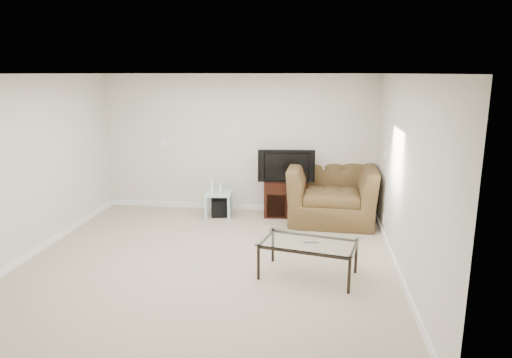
# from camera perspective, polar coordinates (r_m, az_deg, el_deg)

# --- Properties ---
(floor) EXTENTS (5.00, 5.00, 0.00)m
(floor) POSITION_cam_1_polar(r_m,az_deg,el_deg) (6.33, -5.98, -10.30)
(floor) COLOR tan
(floor) RESTS_ON ground
(ceiling) EXTENTS (5.00, 5.00, 0.00)m
(ceiling) POSITION_cam_1_polar(r_m,az_deg,el_deg) (5.81, -6.58, 12.95)
(ceiling) COLOR white
(ceiling) RESTS_ON ground
(wall_back) EXTENTS (5.00, 0.02, 2.50)m
(wall_back) POSITION_cam_1_polar(r_m,az_deg,el_deg) (8.36, -2.26, 4.45)
(wall_back) COLOR silver
(wall_back) RESTS_ON ground
(wall_left) EXTENTS (0.02, 5.00, 2.50)m
(wall_left) POSITION_cam_1_polar(r_m,az_deg,el_deg) (6.97, -26.69, 1.30)
(wall_left) COLOR silver
(wall_left) RESTS_ON ground
(wall_right) EXTENTS (0.02, 5.00, 2.50)m
(wall_right) POSITION_cam_1_polar(r_m,az_deg,el_deg) (5.89, 18.09, 0.12)
(wall_right) COLOR silver
(wall_right) RESTS_ON ground
(plate_back) EXTENTS (0.12, 0.02, 0.12)m
(plate_back) POSITION_cam_1_polar(r_m,az_deg,el_deg) (8.69, -11.45, 4.53)
(plate_back) COLOR white
(plate_back) RESTS_ON wall_back
(plate_right_switch) EXTENTS (0.02, 0.09, 0.13)m
(plate_right_switch) POSITION_cam_1_polar(r_m,az_deg,el_deg) (7.44, 15.80, 2.88)
(plate_right_switch) COLOR white
(plate_right_switch) RESTS_ON wall_right
(plate_right_outlet) EXTENTS (0.02, 0.08, 0.12)m
(plate_right_outlet) POSITION_cam_1_polar(r_m,az_deg,el_deg) (7.37, 15.67, -4.82)
(plate_right_outlet) COLOR white
(plate_right_outlet) RESTS_ON wall_right
(tv_stand) EXTENTS (0.81, 0.59, 0.64)m
(tv_stand) POSITION_cam_1_polar(r_m,az_deg,el_deg) (8.24, 3.73, -2.31)
(tv_stand) COLOR black
(tv_stand) RESTS_ON floor
(dvd_player) EXTENTS (0.49, 0.36, 0.07)m
(dvd_player) POSITION_cam_1_polar(r_m,az_deg,el_deg) (8.14, 3.75, -0.95)
(dvd_player) COLOR black
(dvd_player) RESTS_ON tv_stand
(television) EXTENTS (0.94, 0.27, 0.57)m
(television) POSITION_cam_1_polar(r_m,az_deg,el_deg) (8.07, 3.79, 1.78)
(television) COLOR black
(television) RESTS_ON tv_stand
(side_table) EXTENTS (0.49, 0.49, 0.43)m
(side_table) POSITION_cam_1_polar(r_m,az_deg,el_deg) (8.21, -4.70, -3.16)
(side_table) COLOR silver
(side_table) RESTS_ON floor
(subwoofer) EXTENTS (0.38, 0.38, 0.32)m
(subwoofer) POSITION_cam_1_polar(r_m,az_deg,el_deg) (8.24, -4.49, -3.54)
(subwoofer) COLOR black
(subwoofer) RESTS_ON floor
(game_console) EXTENTS (0.07, 0.15, 0.20)m
(game_console) POSITION_cam_1_polar(r_m,az_deg,el_deg) (8.12, -5.51, -1.05)
(game_console) COLOR white
(game_console) RESTS_ON side_table
(game_case) EXTENTS (0.05, 0.13, 0.17)m
(game_case) POSITION_cam_1_polar(r_m,az_deg,el_deg) (8.10, -4.38, -1.16)
(game_case) COLOR silver
(game_case) RESTS_ON side_table
(recliner) EXTENTS (1.52, 1.03, 1.30)m
(recliner) POSITION_cam_1_polar(r_m,az_deg,el_deg) (7.93, 9.49, -0.64)
(recliner) COLOR #503E1F
(recliner) RESTS_ON floor
(coffee_table) EXTENTS (1.31, 0.91, 0.47)m
(coffee_table) POSITION_cam_1_polar(r_m,az_deg,el_deg) (5.85, 6.52, -9.87)
(coffee_table) COLOR black
(coffee_table) RESTS_ON floor
(remote) EXTENTS (0.19, 0.07, 0.02)m
(remote) POSITION_cam_1_polar(r_m,az_deg,el_deg) (5.72, 6.88, -7.76)
(remote) COLOR #B2B2B7
(remote) RESTS_ON coffee_table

